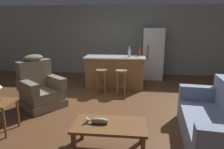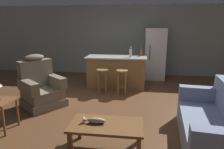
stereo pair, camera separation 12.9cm
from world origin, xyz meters
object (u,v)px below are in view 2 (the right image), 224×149
bottle_tall_green (141,52)px  recliner_near_lamp (41,88)px  bar_stool_left (102,77)px  bar_stool_right (122,77)px  couch (215,125)px  bottle_short_amber (131,53)px  fish_figurine (94,121)px  refrigerator (155,54)px  coffee_table (106,127)px  kitchen_island (116,72)px

bottle_tall_green → recliner_near_lamp: bearing=-141.2°
bar_stool_left → bar_stool_right: same height
couch → recliner_near_lamp: (-3.47, 1.20, 0.08)m
bottle_short_amber → fish_figurine: bearing=-97.2°
bar_stool_right → bottle_short_amber: (0.20, 0.55, 0.60)m
recliner_near_lamp → refrigerator: size_ratio=0.68×
bar_stool_left → refrigerator: size_ratio=0.39×
coffee_table → bottle_tall_green: bottle_tall_green is taller
fish_figurine → bottle_tall_green: size_ratio=1.07×
bar_stool_left → refrigerator: 2.42m
bottle_short_amber → couch: bearing=-62.7°
kitchen_island → bottle_tall_green: bearing=16.2°
couch → kitchen_island: size_ratio=1.10×
couch → bar_stool_left: 3.13m
fish_figurine → recliner_near_lamp: recliner_near_lamp is taller
kitchen_island → refrigerator: (1.22, 1.20, 0.40)m
recliner_near_lamp → kitchen_island: (1.60, 1.67, 0.06)m
bottle_tall_green → bottle_short_amber: 0.43m
coffee_table → bottle_short_amber: (0.21, 3.12, 0.71)m
bottle_tall_green → couch: bearing=-69.9°
couch → kitchen_island: bearing=-50.5°
fish_figurine → kitchen_island: kitchen_island is taller
couch → bar_stool_left: (-2.18, 2.24, 0.13)m
fish_figurine → refrigerator: (1.19, 4.40, 0.42)m
kitchen_island → bar_stool_right: bearing=-69.9°
recliner_near_lamp → bar_stool_left: bearing=77.4°
fish_figurine → coffee_table: bearing=0.8°
kitchen_island → bar_stool_right: size_ratio=2.65×
bar_stool_left → refrigerator: refrigerator is taller
couch → bottle_tall_green: 3.37m
bar_stool_left → couch: bearing=-45.8°
coffee_table → couch: bearing=11.2°
couch → bar_stool_right: couch is taller
refrigerator → bottle_tall_green: (-0.48, -0.98, 0.19)m
bar_stool_right → fish_figurine: bearing=-94.4°
bar_stool_right → refrigerator: 2.12m
couch → kitchen_island: 3.43m
recliner_near_lamp → bottle_tall_green: bottle_tall_green is taller
kitchen_island → bottle_short_amber: bottle_short_amber is taller
bar_stool_right → bottle_short_amber: bearing=70.5°
recliner_near_lamp → bar_stool_right: size_ratio=1.76×
couch → bottle_tall_green: (-1.13, 3.09, 0.73)m
bar_stool_left → bottle_short_amber: (0.74, 0.55, 0.60)m
coffee_table → refrigerator: refrigerator is taller
refrigerator → bottle_short_amber: 1.52m
couch → refrigerator: bearing=-74.5°
recliner_near_lamp → kitchen_island: 2.31m
bottle_short_amber → bottle_tall_green: bearing=42.8°
kitchen_island → bar_stool_left: 0.70m
bar_stool_left → bottle_short_amber: bottle_short_amber is taller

